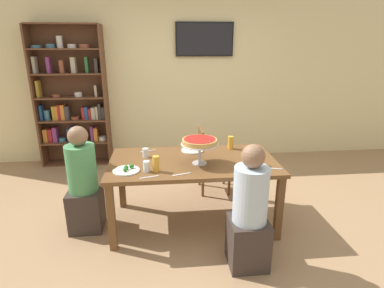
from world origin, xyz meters
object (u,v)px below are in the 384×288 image
(diner_head_west, at_px, (84,187))
(chair_far_right, at_px, (209,157))
(salad_plate_near_diner, at_px, (127,170))
(water_glass_clear_near, at_px, (146,153))
(salad_plate_far_diner, at_px, (193,149))
(beer_glass_amber_tall, at_px, (231,143))
(cutlery_fork_far, at_px, (252,171))
(television, at_px, (205,39))
(water_glass_clear_far, at_px, (146,166))
(cutlery_knife_near, at_px, (149,177))
(diner_near_right, at_px, (249,216))
(beer_glass_amber_short, at_px, (156,164))
(cutlery_fork_near, at_px, (273,168))
(cutlery_knife_far, at_px, (148,151))
(cutlery_spare_fork, at_px, (182,174))
(deep_dish_pizza_stand, at_px, (200,143))
(bookshelf, at_px, (72,99))
(dining_table, at_px, (193,167))
(water_glass_clear_spare, at_px, (259,161))

(diner_head_west, height_order, chair_far_right, diner_head_west)
(salad_plate_near_diner, bearing_deg, water_glass_clear_near, 65.71)
(salad_plate_far_diner, distance_m, water_glass_clear_near, 0.57)
(beer_glass_amber_tall, xyz_separation_m, cutlery_fork_far, (0.06, -0.68, -0.07))
(television, xyz_separation_m, beer_glass_amber_tall, (0.08, -1.78, -1.17))
(water_glass_clear_far, bearing_deg, cutlery_fork_far, -4.88)
(salad_plate_far_diner, height_order, cutlery_knife_near, salad_plate_far_diner)
(diner_near_right, bearing_deg, salad_plate_near_diner, 64.11)
(salad_plate_near_diner, height_order, cutlery_fork_far, salad_plate_near_diner)
(television, relative_size, cutlery_fork_far, 5.14)
(water_glass_clear_far, bearing_deg, cutlery_knife_near, -78.32)
(beer_glass_amber_short, bearing_deg, television, 71.60)
(cutlery_fork_near, height_order, cutlery_knife_far, same)
(salad_plate_far_diner, distance_m, beer_glass_amber_short, 0.72)
(cutlery_fork_near, distance_m, cutlery_spare_fork, 0.92)
(deep_dish_pizza_stand, height_order, water_glass_clear_near, deep_dish_pizza_stand)
(chair_far_right, height_order, salad_plate_near_diner, chair_far_right)
(chair_far_right, distance_m, cutlery_fork_far, 1.16)
(salad_plate_near_diner, xyz_separation_m, beer_glass_amber_short, (0.29, -0.04, 0.07))
(bookshelf, distance_m, beer_glass_amber_short, 2.66)
(beer_glass_amber_short, bearing_deg, cutlery_knife_near, -115.73)
(cutlery_fork_far, bearing_deg, diner_near_right, -85.77)
(salad_plate_near_diner, xyz_separation_m, cutlery_fork_far, (1.22, -0.12, -0.01))
(beer_glass_amber_short, bearing_deg, cutlery_knife_far, 99.41)
(dining_table, relative_size, bookshelf, 0.80)
(dining_table, xyz_separation_m, cutlery_spare_fork, (-0.15, -0.37, 0.08))
(salad_plate_near_diner, distance_m, beer_glass_amber_short, 0.30)
(water_glass_clear_spare, bearing_deg, beer_glass_amber_short, -176.88)
(water_glass_clear_spare, bearing_deg, dining_table, 162.33)
(diner_near_right, distance_m, water_glass_clear_near, 1.33)
(water_glass_clear_spare, relative_size, cutlery_fork_far, 0.55)
(deep_dish_pizza_stand, distance_m, cutlery_fork_near, 0.78)
(cutlery_knife_near, bearing_deg, diner_head_west, 135.68)
(television, xyz_separation_m, chair_far_right, (-0.11, -1.35, -1.50))
(chair_far_right, distance_m, water_glass_clear_far, 1.32)
(water_glass_clear_near, relative_size, cutlery_knife_near, 0.56)
(water_glass_clear_spare, xyz_separation_m, cutlery_spare_fork, (-0.80, -0.16, -0.05))
(bookshelf, distance_m, chair_far_right, 2.46)
(water_glass_clear_near, bearing_deg, cutlery_knife_far, 85.02)
(diner_head_west, relative_size, cutlery_knife_near, 6.39)
(diner_near_right, distance_m, cutlery_knife_far, 1.45)
(beer_glass_amber_tall, xyz_separation_m, water_glass_clear_far, (-0.96, -0.59, -0.02))
(diner_near_right, xyz_separation_m, chair_far_right, (-0.12, 1.52, -0.01))
(water_glass_clear_far, relative_size, cutlery_spare_fork, 0.60)
(dining_table, relative_size, diner_near_right, 1.54)
(cutlery_knife_far, bearing_deg, water_glass_clear_spare, 136.98)
(beer_glass_amber_short, bearing_deg, diner_near_right, -31.62)
(water_glass_clear_near, distance_m, cutlery_fork_far, 1.16)
(salad_plate_far_diner, xyz_separation_m, water_glass_clear_spare, (0.62, -0.52, 0.03))
(chair_far_right, distance_m, deep_dish_pizza_stand, 1.02)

